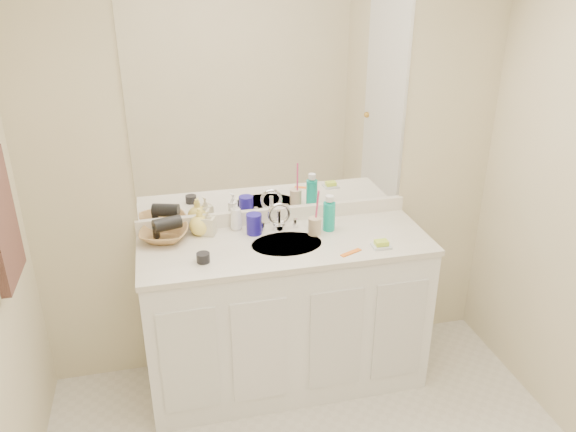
# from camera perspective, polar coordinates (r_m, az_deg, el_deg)

# --- Properties ---
(wall_back) EXTENTS (2.60, 0.02, 2.40)m
(wall_back) POSITION_cam_1_polar(r_m,az_deg,el_deg) (3.05, -1.42, 5.03)
(wall_back) COLOR beige
(wall_back) RESTS_ON floor
(vanity_cabinet) EXTENTS (1.50, 0.55, 0.85)m
(vanity_cabinet) POSITION_cam_1_polar(r_m,az_deg,el_deg) (3.16, -0.21, -10.03)
(vanity_cabinet) COLOR white
(vanity_cabinet) RESTS_ON floor
(countertop) EXTENTS (1.52, 0.57, 0.03)m
(countertop) POSITION_cam_1_polar(r_m,az_deg,el_deg) (2.93, -0.23, -2.91)
(countertop) COLOR silver
(countertop) RESTS_ON vanity_cabinet
(backsplash) EXTENTS (1.52, 0.03, 0.08)m
(backsplash) POSITION_cam_1_polar(r_m,az_deg,el_deg) (3.14, -1.31, 0.10)
(backsplash) COLOR white
(backsplash) RESTS_ON countertop
(sink_basin) EXTENTS (0.37, 0.37, 0.02)m
(sink_basin) POSITION_cam_1_polar(r_m,az_deg,el_deg) (2.91, -0.14, -3.03)
(sink_basin) COLOR beige
(sink_basin) RESTS_ON countertop
(faucet) EXTENTS (0.02, 0.02, 0.11)m
(faucet) POSITION_cam_1_polar(r_m,az_deg,el_deg) (3.04, -0.92, -0.39)
(faucet) COLOR silver
(faucet) RESTS_ON countertop
(mirror) EXTENTS (1.48, 0.01, 1.20)m
(mirror) POSITION_cam_1_polar(r_m,az_deg,el_deg) (2.94, -1.47, 11.62)
(mirror) COLOR white
(mirror) RESTS_ON wall_back
(blue_mug) EXTENTS (0.11, 0.11, 0.11)m
(blue_mug) POSITION_cam_1_polar(r_m,az_deg,el_deg) (2.99, -3.47, -0.81)
(blue_mug) COLOR #1F1595
(blue_mug) RESTS_ON countertop
(tan_cup) EXTENTS (0.08, 0.08, 0.09)m
(tan_cup) POSITION_cam_1_polar(r_m,az_deg,el_deg) (2.99, 2.73, -1.03)
(tan_cup) COLOR #C3AC89
(tan_cup) RESTS_ON countertop
(toothbrush) EXTENTS (0.02, 0.04, 0.21)m
(toothbrush) POSITION_cam_1_polar(r_m,az_deg,el_deg) (2.95, 2.96, 0.79)
(toothbrush) COLOR #DD3A73
(toothbrush) RESTS_ON tan_cup
(mouthwash_bottle) EXTENTS (0.08, 0.08, 0.16)m
(mouthwash_bottle) POSITION_cam_1_polar(r_m,az_deg,el_deg) (3.03, 4.19, -0.03)
(mouthwash_bottle) COLOR #0DA792
(mouthwash_bottle) RESTS_ON countertop
(soap_dish) EXTENTS (0.10, 0.08, 0.01)m
(soap_dish) POSITION_cam_1_polar(r_m,az_deg,el_deg) (2.91, 9.44, -3.02)
(soap_dish) COLOR silver
(soap_dish) RESTS_ON countertop
(green_soap) EXTENTS (0.07, 0.05, 0.02)m
(green_soap) POSITION_cam_1_polar(r_m,az_deg,el_deg) (2.90, 9.47, -2.69)
(green_soap) COLOR #C0E437
(green_soap) RESTS_ON soap_dish
(orange_comb) EXTENTS (0.12, 0.07, 0.01)m
(orange_comb) POSITION_cam_1_polar(r_m,az_deg,el_deg) (2.83, 6.41, -3.72)
(orange_comb) COLOR orange
(orange_comb) RESTS_ON countertop
(dark_jar) EXTENTS (0.07, 0.07, 0.05)m
(dark_jar) POSITION_cam_1_polar(r_m,az_deg,el_deg) (2.75, -8.61, -4.20)
(dark_jar) COLOR black
(dark_jar) RESTS_ON countertop
(soap_bottle_white) EXTENTS (0.08, 0.09, 0.17)m
(soap_bottle_white) POSITION_cam_1_polar(r_m,az_deg,el_deg) (3.04, -5.32, 0.09)
(soap_bottle_white) COLOR white
(soap_bottle_white) RESTS_ON countertop
(soap_bottle_cream) EXTENTS (0.09, 0.09, 0.15)m
(soap_bottle_cream) POSITION_cam_1_polar(r_m,az_deg,el_deg) (3.00, -8.06, -0.59)
(soap_bottle_cream) COLOR beige
(soap_bottle_cream) RESTS_ON countertop
(soap_bottle_yellow) EXTENTS (0.14, 0.14, 0.15)m
(soap_bottle_yellow) POSITION_cam_1_polar(r_m,az_deg,el_deg) (3.01, -8.96, -0.54)
(soap_bottle_yellow) COLOR #FEE762
(soap_bottle_yellow) RESTS_ON countertop
(wicker_basket) EXTENTS (0.30, 0.30, 0.06)m
(wicker_basket) POSITION_cam_1_polar(r_m,az_deg,el_deg) (3.00, -12.46, -1.84)
(wicker_basket) COLOR olive
(wicker_basket) RESTS_ON countertop
(hair_dryer) EXTENTS (0.16, 0.11, 0.07)m
(hair_dryer) POSITION_cam_1_polar(r_m,az_deg,el_deg) (2.98, -12.18, -0.78)
(hair_dryer) COLOR black
(hair_dryer) RESTS_ON wicker_basket
(hand_towel) EXTENTS (0.04, 0.32, 0.55)m
(hand_towel) POSITION_cam_1_polar(r_m,az_deg,el_deg) (2.57, -27.12, -0.38)
(hand_towel) COLOR #2F1D19
(hand_towel) RESTS_ON towel_ring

